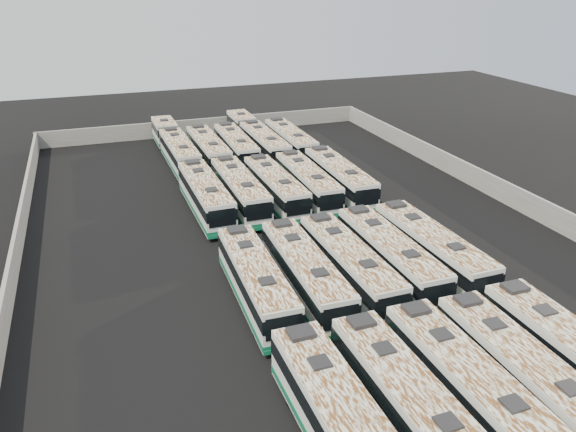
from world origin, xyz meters
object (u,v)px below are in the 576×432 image
at_px(bus_midfront_far_right, 431,249).
at_px(bus_midback_right, 307,183).
at_px(bus_back_far_left, 175,145).
at_px(bus_back_far_right, 290,142).
at_px(bus_back_center, 236,147).
at_px(bus_front_center, 470,391).
at_px(bus_front_far_left, 343,426).
at_px(bus_midback_left, 240,190).
at_px(bus_midfront_center, 349,265).
at_px(bus_midfront_far_left, 256,281).
at_px(bus_midback_far_left, 205,195).
at_px(bus_midback_far_right, 339,178).
at_px(bus_front_right, 524,377).
at_px(bus_midfront_left, 305,273).
at_px(bus_back_right, 256,138).
at_px(bus_midback_center, 275,187).
at_px(bus_back_left, 208,150).
at_px(bus_midfront_right, 389,256).
at_px(bus_front_left, 410,408).

distance_m(bus_midfront_far_right, bus_midback_right, 17.23).
distance_m(bus_back_far_left, bus_back_far_right, 14.13).
height_order(bus_back_far_left, bus_back_center, bus_back_far_left).
relative_size(bus_front_center, bus_back_far_right, 1.01).
relative_size(bus_front_far_left, bus_midback_right, 1.02).
xyz_separation_m(bus_midback_left, bus_back_far_right, (10.33, 14.22, -0.02)).
height_order(bus_front_far_left, bus_midback_left, bus_front_far_left).
bearing_deg(bus_midfront_center, bus_midfront_far_left, 178.10).
height_order(bus_front_far_left, bus_midback_far_left, bus_midback_far_left).
relative_size(bus_midfront_center, bus_back_far_left, 0.65).
distance_m(bus_midfront_center, bus_midback_far_right, 18.38).
height_order(bus_front_right, bus_midfront_left, same).
distance_m(bus_front_far_left, bus_back_far_right, 47.45).
relative_size(bus_front_far_left, bus_midfront_left, 1.02).
bearing_deg(bus_back_right, bus_midback_center, -101.01).
distance_m(bus_midback_left, bus_back_center, 14.64).
xyz_separation_m(bus_front_right, bus_midfront_far_right, (3.53, 14.17, 0.04)).
height_order(bus_midback_left, bus_back_center, bus_midback_left).
height_order(bus_back_center, bus_back_right, bus_back_right).
relative_size(bus_back_center, bus_back_far_right, 0.99).
distance_m(bus_midfront_far_right, bus_midback_left, 19.93).
bearing_deg(bus_back_left, bus_back_right, 24.29).
height_order(bus_midfront_center, bus_midback_right, bus_midfront_center).
xyz_separation_m(bus_midfront_far_left, bus_midfront_left, (3.53, -0.16, 0.02)).
bearing_deg(bus_back_right, bus_midback_far_left, -120.48).
bearing_deg(bus_midfront_far_right, bus_midfront_right, 176.84).
height_order(bus_front_center, bus_midback_center, bus_front_center).
relative_size(bus_front_right, bus_midfront_far_right, 0.98).
height_order(bus_midfront_far_left, bus_midfront_center, bus_midfront_center).
relative_size(bus_midfront_far_left, bus_midback_left, 0.98).
xyz_separation_m(bus_front_far_left, bus_front_right, (10.36, -0.03, -0.04)).
bearing_deg(bus_back_right, bus_midback_far_right, -78.80).
bearing_deg(bus_back_far_left, bus_back_left, -44.65).
height_order(bus_midfront_right, bus_midback_far_right, bus_midback_far_right).
bearing_deg(bus_back_left, bus_front_right, -82.32).
bearing_deg(bus_front_left, bus_midback_far_left, 95.53).
bearing_deg(bus_midback_far_left, bus_midfront_right, -59.15).
bearing_deg(bus_midfront_far_right, bus_midfront_far_left, 178.69).
bearing_deg(bus_midfront_far_left, bus_back_center, 78.84).
height_order(bus_back_center, bus_back_far_right, bus_back_far_right).
bearing_deg(bus_midback_center, bus_front_left, -97.40).
relative_size(bus_midback_far_left, bus_back_center, 1.03).
relative_size(bus_midfront_far_right, bus_midback_far_left, 1.00).
bearing_deg(bus_midfront_right, bus_back_left, 102.61).
xyz_separation_m(bus_back_far_left, bus_back_left, (3.45, -3.28, 0.01)).
height_order(bus_midback_far_left, bus_back_far_left, bus_midback_far_left).
bearing_deg(bus_midback_far_left, bus_front_left, -84.40).
relative_size(bus_midback_far_left, bus_midback_center, 1.03).
distance_m(bus_back_left, bus_back_right, 7.59).
relative_size(bus_front_far_left, bus_midfront_center, 1.02).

